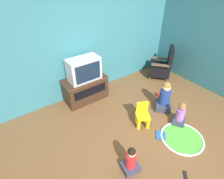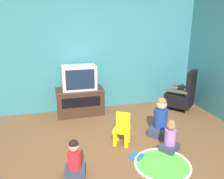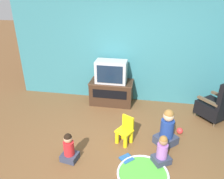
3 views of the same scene
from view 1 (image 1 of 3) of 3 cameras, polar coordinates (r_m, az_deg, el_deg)
The scene contains 13 objects.
ground_plane at distance 3.66m, azimuth 13.30°, elevation -14.11°, with size 30.00×30.00×0.00m, color brown.
wall_back at distance 4.20m, azimuth -9.32°, elevation 14.92°, with size 5.45×0.12×2.60m.
tv_cabinet at distance 4.29m, azimuth -8.73°, elevation 0.35°, with size 1.03×0.54×0.58m.
television at distance 3.98m, azimuth -9.15°, elevation 6.54°, with size 0.72×0.40×0.53m.
black_armchair at distance 5.33m, azimuth 15.96°, elevation 7.29°, with size 0.77×0.78×0.95m.
yellow_kid_chair at distance 3.66m, azimuth 9.87°, elevation -8.71°, with size 0.35×0.35×0.52m.
play_mat at distance 3.76m, azimuth 21.84°, elevation -14.44°, with size 0.82×0.82×0.04m.
child_watching_left at distance 3.89m, azimuth 21.32°, elevation -7.68°, with size 0.35×0.34×0.53m.
child_watching_center at distance 2.97m, azimuth 6.12°, elevation -22.17°, with size 0.30×0.27×0.52m.
child_watching_right at distance 4.10m, azimuth 16.68°, elevation -2.57°, with size 0.48×0.48×0.72m.
toy_ball at distance 4.61m, azimuth 15.17°, elevation -1.52°, with size 0.12×0.12×0.12m.
book at distance 3.67m, azimuth 15.62°, elevation -14.25°, with size 0.27×0.27×0.02m.
remote_control at distance 3.30m, azimuth 22.87°, elevation -24.52°, with size 0.14×0.14×0.02m.
Camera 1 is at (-2.01, -1.41, 2.72)m, focal length 28.00 mm.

